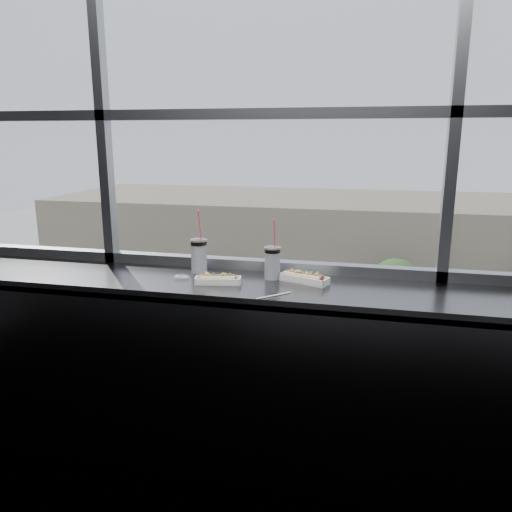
% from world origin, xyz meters
% --- Properties ---
extents(wall_back_lower, '(6.00, 0.00, 6.00)m').
position_xyz_m(wall_back_lower, '(0.00, 1.50, 0.55)').
color(wall_back_lower, black).
rests_on(wall_back_lower, ground).
extents(window_glass, '(6.00, 0.00, 6.00)m').
position_xyz_m(window_glass, '(0.00, 1.52, 2.30)').
color(window_glass, silver).
rests_on(window_glass, ground).
extents(window_mullions, '(6.00, 0.08, 2.40)m').
position_xyz_m(window_mullions, '(0.00, 1.50, 2.30)').
color(window_mullions, gray).
rests_on(window_mullions, ground).
extents(counter, '(6.00, 0.55, 0.06)m').
position_xyz_m(counter, '(0.00, 1.23, 1.07)').
color(counter, '#5D5D5D').
rests_on(counter, ground).
extents(counter_fascia, '(6.00, 0.04, 1.04)m').
position_xyz_m(counter_fascia, '(0.00, 0.97, 0.55)').
color(counter_fascia, '#5D5D5D').
rests_on(counter_fascia, ground).
extents(hotdog_tray_left, '(0.26, 0.12, 0.06)m').
position_xyz_m(hotdog_tray_left, '(-0.19, 1.16, 1.12)').
color(hotdog_tray_left, white).
rests_on(hotdog_tray_left, counter).
extents(hotdog_tray_right, '(0.28, 0.18, 0.07)m').
position_xyz_m(hotdog_tray_right, '(0.27, 1.29, 1.13)').
color(hotdog_tray_right, white).
rests_on(hotdog_tray_right, counter).
extents(soda_cup_left, '(0.10, 0.10, 0.37)m').
position_xyz_m(soda_cup_left, '(-0.36, 1.36, 1.21)').
color(soda_cup_left, white).
rests_on(soda_cup_left, counter).
extents(soda_cup_right, '(0.09, 0.09, 0.34)m').
position_xyz_m(soda_cup_right, '(0.08, 1.33, 1.20)').
color(soda_cup_right, white).
rests_on(soda_cup_right, counter).
extents(loose_straw, '(0.15, 0.15, 0.01)m').
position_xyz_m(loose_straw, '(0.15, 1.02, 1.10)').
color(loose_straw, white).
rests_on(loose_straw, counter).
extents(wrapper, '(0.09, 0.07, 0.02)m').
position_xyz_m(wrapper, '(-0.42, 1.21, 1.11)').
color(wrapper, silver).
rests_on(wrapper, counter).
extents(plaza_ground, '(120.00, 120.00, 0.00)m').
position_xyz_m(plaza_ground, '(0.00, 45.00, -11.00)').
color(plaza_ground, '#A8A59E').
rests_on(plaza_ground, ground).
extents(street_asphalt, '(80.00, 10.00, 0.06)m').
position_xyz_m(street_asphalt, '(0.00, 21.50, -10.97)').
color(street_asphalt, black).
rests_on(street_asphalt, plaza_ground).
extents(far_sidewalk, '(80.00, 6.00, 0.04)m').
position_xyz_m(far_sidewalk, '(0.00, 29.50, -10.98)').
color(far_sidewalk, '#A8A59E').
rests_on(far_sidewalk, plaza_ground).
extents(far_building, '(50.00, 14.00, 8.00)m').
position_xyz_m(far_building, '(0.00, 39.50, -7.00)').
color(far_building, gray).
rests_on(far_building, plaza_ground).
extents(car_near_c, '(3.59, 7.06, 2.26)m').
position_xyz_m(car_near_c, '(-1.67, 17.50, -9.81)').
color(car_near_c, maroon).
rests_on(car_near_c, street_asphalt).
extents(car_near_a, '(3.19, 6.63, 2.14)m').
position_xyz_m(car_near_a, '(-12.17, 17.50, -9.87)').
color(car_near_a, silver).
rests_on(car_near_a, street_asphalt).
extents(car_near_b, '(2.72, 5.92, 1.93)m').
position_xyz_m(car_near_b, '(-5.72, 17.50, -9.97)').
color(car_near_b, black).
rests_on(car_near_b, street_asphalt).
extents(pedestrian_b, '(1.00, 0.75, 2.26)m').
position_xyz_m(pedestrian_b, '(-0.76, 29.89, -9.83)').
color(pedestrian_b, '#66605B').
rests_on(pedestrian_b, far_sidewalk).
extents(pedestrian_c, '(0.76, 1.01, 2.28)m').
position_xyz_m(pedestrian_c, '(6.06, 29.74, -9.82)').
color(pedestrian_c, '#66605B').
rests_on(pedestrian_c, far_sidewalk).
extents(pedestrian_a, '(0.67, 0.90, 2.02)m').
position_xyz_m(pedestrian_a, '(-5.21, 28.90, -9.95)').
color(pedestrian_a, '#66605B').
rests_on(pedestrian_a, far_sidewalk).
extents(tree_left, '(2.90, 2.90, 4.53)m').
position_xyz_m(tree_left, '(-9.63, 29.50, -7.93)').
color(tree_left, '#47382B').
rests_on(tree_left, far_sidewalk).
extents(tree_center, '(3.54, 3.54, 5.54)m').
position_xyz_m(tree_center, '(2.28, 29.50, -7.25)').
color(tree_center, '#47382B').
rests_on(tree_center, far_sidewalk).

